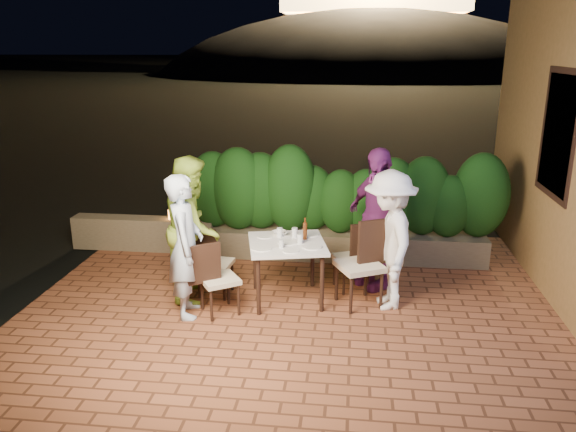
% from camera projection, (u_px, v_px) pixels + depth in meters
% --- Properties ---
extents(ground, '(400.00, 400.00, 0.00)m').
position_uv_depth(ground, '(314.00, 332.00, 6.20)').
color(ground, black).
rests_on(ground, ground).
extents(terrace_floor, '(7.00, 6.00, 0.15)m').
position_uv_depth(terrace_floor, '(318.00, 316.00, 6.69)').
color(terrace_floor, brown).
rests_on(terrace_floor, ground).
extents(window_pane, '(0.08, 1.00, 1.40)m').
position_uv_depth(window_pane, '(561.00, 134.00, 6.72)').
color(window_pane, black).
rests_on(window_pane, building_wall).
extents(window_frame, '(0.06, 1.15, 1.55)m').
position_uv_depth(window_frame, '(560.00, 134.00, 6.72)').
color(window_frame, black).
rests_on(window_frame, building_wall).
extents(planter, '(4.20, 0.55, 0.40)m').
position_uv_depth(planter, '(340.00, 244.00, 8.30)').
color(planter, brown).
rests_on(planter, ground).
extents(hedge, '(4.00, 0.70, 1.10)m').
position_uv_depth(hedge, '(341.00, 195.00, 8.08)').
color(hedge, '#11370F').
rests_on(hedge, planter).
extents(parapet, '(2.20, 0.30, 0.50)m').
position_uv_depth(parapet, '(144.00, 233.00, 8.62)').
color(parapet, brown).
rests_on(parapet, ground).
extents(hill, '(52.00, 40.00, 22.00)m').
position_uv_depth(hill, '(370.00, 110.00, 64.14)').
color(hill, black).
rests_on(hill, ground).
extents(dining_table, '(1.08, 1.08, 0.75)m').
position_uv_depth(dining_table, '(287.00, 271.00, 6.85)').
color(dining_table, white).
rests_on(dining_table, ground).
extents(plate_nw, '(0.24, 0.24, 0.01)m').
position_uv_depth(plate_nw, '(262.00, 248.00, 6.53)').
color(plate_nw, white).
rests_on(plate_nw, dining_table).
extents(plate_sw, '(0.20, 0.20, 0.01)m').
position_uv_depth(plate_sw, '(265.00, 236.00, 6.94)').
color(plate_sw, white).
rests_on(plate_sw, dining_table).
extents(plate_ne, '(0.23, 0.23, 0.01)m').
position_uv_depth(plate_ne, '(312.00, 247.00, 6.57)').
color(plate_ne, white).
rests_on(plate_ne, dining_table).
extents(plate_se, '(0.23, 0.23, 0.01)m').
position_uv_depth(plate_se, '(310.00, 234.00, 7.01)').
color(plate_se, white).
rests_on(plate_se, dining_table).
extents(plate_centre, '(0.23, 0.23, 0.01)m').
position_uv_depth(plate_centre, '(287.00, 242.00, 6.73)').
color(plate_centre, white).
rests_on(plate_centre, dining_table).
extents(plate_front, '(0.20, 0.20, 0.01)m').
position_uv_depth(plate_front, '(291.00, 251.00, 6.45)').
color(plate_front, white).
rests_on(plate_front, dining_table).
extents(glass_nw, '(0.06, 0.06, 0.10)m').
position_uv_depth(glass_nw, '(281.00, 244.00, 6.54)').
color(glass_nw, silver).
rests_on(glass_nw, dining_table).
extents(glass_sw, '(0.07, 0.07, 0.12)m').
position_uv_depth(glass_sw, '(280.00, 233.00, 6.90)').
color(glass_sw, silver).
rests_on(glass_sw, dining_table).
extents(glass_ne, '(0.07, 0.07, 0.12)m').
position_uv_depth(glass_ne, '(300.00, 239.00, 6.68)').
color(glass_ne, silver).
rests_on(glass_ne, dining_table).
extents(glass_se, '(0.07, 0.07, 0.12)m').
position_uv_depth(glass_se, '(295.00, 233.00, 6.90)').
color(glass_se, silver).
rests_on(glass_se, dining_table).
extents(beer_bottle, '(0.05, 0.05, 0.27)m').
position_uv_depth(beer_bottle, '(305.00, 229.00, 6.81)').
color(beer_bottle, '#47210B').
rests_on(beer_bottle, dining_table).
extents(bowl, '(0.26, 0.26, 0.05)m').
position_uv_depth(bowl, '(280.00, 233.00, 7.00)').
color(bowl, white).
rests_on(bowl, dining_table).
extents(chair_left_front, '(0.56, 0.56, 0.88)m').
position_uv_depth(chair_left_front, '(219.00, 278.00, 6.49)').
color(chair_left_front, black).
rests_on(chair_left_front, ground).
extents(chair_left_back, '(0.44, 0.44, 0.86)m').
position_uv_depth(chair_left_back, '(215.00, 262.00, 6.99)').
color(chair_left_back, black).
rests_on(chair_left_back, ground).
extents(chair_right_front, '(0.66, 0.66, 1.05)m').
position_uv_depth(chair_right_front, '(359.00, 264.00, 6.68)').
color(chair_right_front, black).
rests_on(chair_right_front, ground).
extents(chair_right_back, '(0.53, 0.53, 0.86)m').
position_uv_depth(chair_right_back, '(351.00, 257.00, 7.16)').
color(chair_right_back, black).
rests_on(chair_right_back, ground).
extents(diner_blue, '(0.51, 0.68, 1.67)m').
position_uv_depth(diner_blue, '(186.00, 246.00, 6.36)').
color(diner_blue, silver).
rests_on(diner_blue, ground).
extents(diner_green, '(0.79, 0.95, 1.77)m').
position_uv_depth(diner_green, '(193.00, 227.00, 6.85)').
color(diner_green, '#A1C93E').
rests_on(diner_green, ground).
extents(diner_white, '(0.78, 1.16, 1.67)m').
position_uv_depth(diner_white, '(389.00, 240.00, 6.56)').
color(diner_white, white).
rests_on(diner_white, ground).
extents(diner_purple, '(0.99, 1.13, 1.83)m').
position_uv_depth(diner_purple, '(377.00, 219.00, 7.11)').
color(diner_purple, '#742672').
rests_on(diner_purple, ground).
extents(parapet_lamp, '(0.10, 0.10, 0.14)m').
position_uv_depth(parapet_lamp, '(172.00, 215.00, 8.48)').
color(parapet_lamp, orange).
rests_on(parapet_lamp, parapet).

